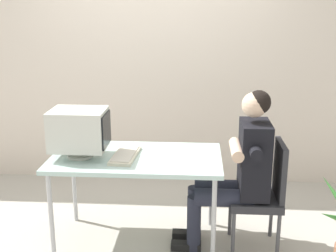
# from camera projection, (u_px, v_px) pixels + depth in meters

# --- Properties ---
(ground_plane) EXTENTS (12.00, 12.00, 0.00)m
(ground_plane) POSITION_uv_depth(u_px,v_px,m) (138.00, 240.00, 3.63)
(ground_plane) COLOR #B2ADA3
(wall_back) EXTENTS (8.00, 0.10, 3.00)m
(wall_back) POSITION_uv_depth(u_px,v_px,m) (182.00, 43.00, 4.55)
(wall_back) COLOR beige
(wall_back) RESTS_ON ground_plane
(desk) EXTENTS (1.34, 0.75, 0.74)m
(desk) POSITION_uv_depth(u_px,v_px,m) (136.00, 162.00, 3.44)
(desk) COLOR #B7B7BC
(desk) RESTS_ON ground_plane
(crt_monitor) EXTENTS (0.43, 0.33, 0.38)m
(crt_monitor) POSITION_uv_depth(u_px,v_px,m) (79.00, 130.00, 3.35)
(crt_monitor) COLOR silver
(crt_monitor) RESTS_ON desk
(keyboard) EXTENTS (0.20, 0.44, 0.03)m
(keyboard) POSITION_uv_depth(u_px,v_px,m) (125.00, 155.00, 3.41)
(keyboard) COLOR beige
(keyboard) RESTS_ON desk
(office_chair) EXTENTS (0.40, 0.40, 0.88)m
(office_chair) POSITION_uv_depth(u_px,v_px,m) (264.00, 191.00, 3.41)
(office_chair) COLOR #4C4C51
(office_chair) RESTS_ON ground_plane
(person_seated) EXTENTS (0.74, 0.56, 1.29)m
(person_seated) POSITION_uv_depth(u_px,v_px,m) (239.00, 167.00, 3.37)
(person_seated) COLOR black
(person_seated) RESTS_ON ground_plane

